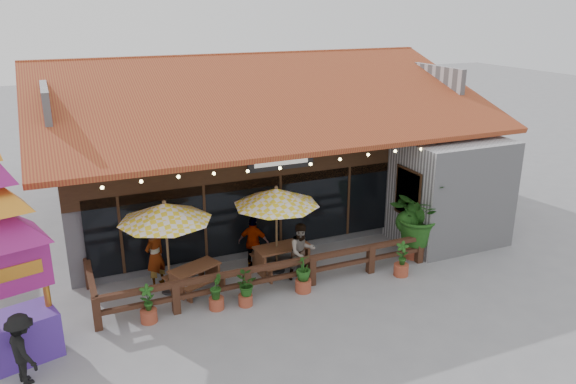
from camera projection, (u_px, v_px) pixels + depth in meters
name	position (u px, v px, depth m)	size (l,w,h in m)	color
ground	(319.00, 274.00, 17.13)	(100.00, 100.00, 0.00)	gray
restaurant_building	(252.00, 153.00, 22.27)	(15.50, 14.73, 6.09)	#A8A8AD
patio_railing	(252.00, 273.00, 15.85)	(10.00, 2.60, 0.92)	#402317
umbrella_left	(165.00, 213.00, 15.34)	(2.70, 2.70, 2.78)	brown
umbrella_right	(276.00, 197.00, 16.60)	(3.09, 3.09, 2.77)	brown
picnic_table_left	(195.00, 274.00, 16.13)	(1.83, 1.72, 0.70)	brown
picnic_table_right	(282.00, 254.00, 17.23)	(1.76, 1.54, 0.81)	brown
thai_sign_tower	(5.00, 231.00, 12.15)	(2.73, 2.73, 6.00)	#4D2999
tropical_plant	(417.00, 215.00, 17.87)	(2.43, 2.40, 2.54)	#984029
diner_a	(155.00, 256.00, 16.16)	(0.69, 0.45, 1.90)	#331F10
diner_b	(302.00, 251.00, 16.63)	(0.85, 0.66, 1.75)	#331F10
diner_c	(254.00, 243.00, 17.36)	(0.97, 0.40, 1.66)	#331F10
pedestrian	(23.00, 349.00, 12.01)	(1.06, 0.61, 1.65)	black
planter_a	(148.00, 307.00, 14.44)	(0.43, 0.43, 1.06)	#984029
planter_b	(216.00, 294.00, 15.06)	(0.44, 0.47, 1.00)	#984029
planter_c	(245.00, 288.00, 15.21)	(0.76, 0.76, 0.95)	#984029
planter_d	(303.00, 274.00, 15.95)	(0.59, 0.59, 1.12)	#984029
planter_e	(402.00, 261.00, 16.94)	(0.47, 0.45, 1.10)	#984029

